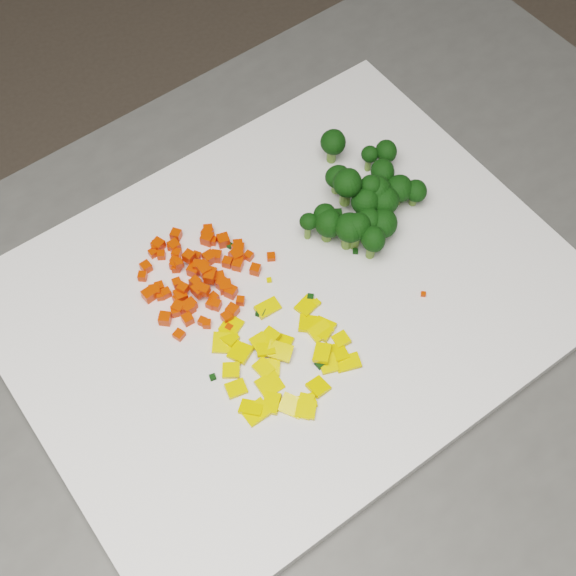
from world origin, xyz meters
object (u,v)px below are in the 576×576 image
object	(u,v)px
cutting_board	(288,297)
carrot_pile	(200,269)
counter_block	(307,468)
pepper_pile	(290,356)
broccoli_pile	(363,187)

from	to	relation	value
cutting_board	carrot_pile	distance (m)	0.09
cutting_board	carrot_pile	size ratio (longest dim) A/B	4.50
cutting_board	counter_block	bearing A→B (deg)	-36.98
counter_block	pepper_pile	size ratio (longest dim) A/B	7.05
cutting_board	pepper_pile	bearing A→B (deg)	-104.85
cutting_board	broccoli_pile	xyz separation A→B (m)	(0.10, 0.08, 0.04)
broccoli_pile	carrot_pile	bearing A→B (deg)	-167.21
carrot_pile	pepper_pile	world-z (taller)	carrot_pile
pepper_pile	broccoli_pile	distance (m)	0.18
pepper_pile	broccoli_pile	world-z (taller)	broccoli_pile
cutting_board	pepper_pile	distance (m)	0.07
broccoli_pile	pepper_pile	bearing A→B (deg)	-128.59
counter_block	pepper_pile	xyz separation A→B (m)	(-0.04, -0.05, 0.47)
carrot_pile	broccoli_pile	size ratio (longest dim) A/B	0.83
counter_block	broccoli_pile	size ratio (longest dim) A/B	6.82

